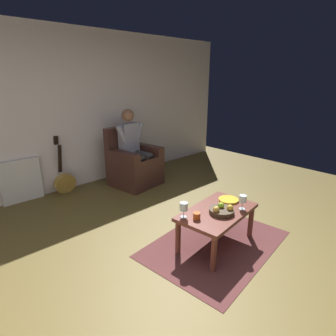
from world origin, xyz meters
The scene contains 13 objects.
ground_plane centered at (0.00, 0.00, 0.00)m, with size 7.59×7.59×0.00m, color brown.
wall_back centered at (0.00, -3.05, 1.30)m, with size 6.73×0.06×2.61m, color white.
rug centered at (-0.19, -0.23, 0.00)m, with size 1.63×1.15×0.01m, color #582C2B.
armchair centered at (-0.63, -2.41, 0.36)m, with size 0.84×0.83×1.02m.
person_seated centered at (-0.63, -2.39, 0.71)m, with size 0.61×0.61×1.33m.
coffee_table centered at (-0.19, -0.23, 0.37)m, with size 0.99×0.65×0.43m.
guitar centered at (0.46, -2.85, 0.21)m, with size 0.34×0.28×0.95m.
radiator centered at (1.07, -2.98, 0.33)m, with size 0.59×0.06×0.66m, color white.
wine_glass_near centered at (-0.42, -0.07, 0.55)m, with size 0.08×0.08×0.17m.
wine_glass_far centered at (0.20, -0.38, 0.55)m, with size 0.09×0.09×0.17m.
fruit_bowl centered at (-0.17, -0.16, 0.47)m, with size 0.27×0.27×0.11m.
decorative_dish centered at (-0.49, -0.30, 0.44)m, with size 0.24×0.24×0.02m, color gold.
candle_jar centered at (0.13, -0.26, 0.47)m, with size 0.08×0.08×0.07m, color #B24A19.
Camera 1 is at (2.08, 1.41, 1.84)m, focal length 29.42 mm.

